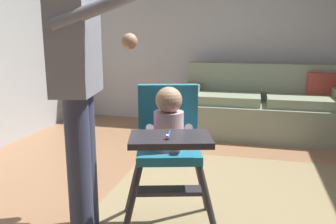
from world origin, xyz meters
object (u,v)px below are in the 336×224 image
(adult_standing, at_px, (79,82))
(toy_ball_second, at_px, (194,155))
(high_chair, at_px, (169,135))
(couch, at_px, (263,108))

(adult_standing, height_order, toy_ball_second, adult_standing)
(adult_standing, bearing_deg, toy_ball_second, 59.81)
(high_chair, xyz_separation_m, toy_ball_second, (-0.06, 1.24, -0.55))
(couch, xyz_separation_m, toy_ball_second, (-0.65, -1.20, -0.26))
(couch, relative_size, toy_ball_second, 13.57)
(high_chair, distance_m, toy_ball_second, 1.36)
(high_chair, relative_size, adult_standing, 0.56)
(high_chair, distance_m, adult_standing, 0.59)
(couch, height_order, high_chair, high_chair)
(couch, xyz_separation_m, adult_standing, (-1.08, -2.55, 0.60))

